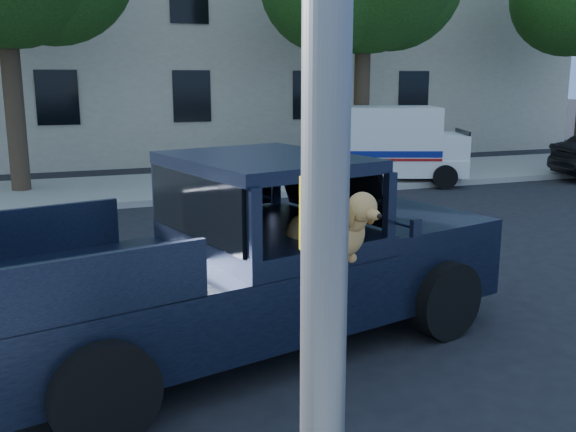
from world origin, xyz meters
The scene contains 6 objects.
ground centered at (0.00, 0.00, 0.00)m, with size 120.00×120.00×0.00m, color black.
far_sidewalk centered at (0.00, 9.20, 0.07)m, with size 60.00×4.00×0.15m, color gray.
lane_stripes centered at (2.00, 3.40, 0.01)m, with size 21.60×0.14×0.01m, color silver, non-canonical shape.
building_main centered at (3.00, 16.50, 4.50)m, with size 26.00×6.00×9.00m, color beige.
pickup_truck centered at (-1.52, -0.65, 0.68)m, with size 5.94×3.52×2.00m.
mail_truck centered at (5.12, 8.19, 0.89)m, with size 4.08×2.94×2.03m.
Camera 1 is at (-3.21, -6.81, 2.79)m, focal length 40.00 mm.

